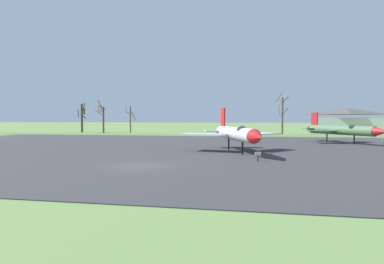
{
  "coord_description": "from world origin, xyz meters",
  "views": [
    {
      "loc": [
        8.73,
        -24.05,
        3.67
      ],
      "look_at": [
        0.83,
        16.82,
        2.01
      ],
      "focal_mm": 30.83,
      "sensor_mm": 36.0,
      "label": 1
    }
  ],
  "objects_px": {
    "jet_fighter_rear_left": "(236,133)",
    "info_placard_rear_center": "(384,142)",
    "info_placard_rear_left": "(258,156)",
    "visitor_building": "(346,120)",
    "jet_fighter_rear_center": "(342,130)"
  },
  "relations": [
    {
      "from": "jet_fighter_rear_left",
      "to": "info_placard_rear_center",
      "type": "bearing_deg",
      "value": 28.14
    },
    {
      "from": "info_placard_rear_left",
      "to": "visitor_building",
      "type": "height_order",
      "value": "visitor_building"
    },
    {
      "from": "jet_fighter_rear_center",
      "to": "visitor_building",
      "type": "xyz_separation_m",
      "value": [
        14.69,
        56.39,
        1.33
      ]
    },
    {
      "from": "jet_fighter_rear_left",
      "to": "info_placard_rear_left",
      "type": "height_order",
      "value": "jet_fighter_rear_left"
    },
    {
      "from": "info_placard_rear_center",
      "to": "info_placard_rear_left",
      "type": "distance_m",
      "value": 23.56
    },
    {
      "from": "jet_fighter_rear_center",
      "to": "jet_fighter_rear_left",
      "type": "distance_m",
      "value": 21.86
    },
    {
      "from": "jet_fighter_rear_left",
      "to": "visitor_building",
      "type": "xyz_separation_m",
      "value": [
        29.41,
        72.55,
        1.26
      ]
    },
    {
      "from": "jet_fighter_rear_center",
      "to": "jet_fighter_rear_left",
      "type": "relative_size",
      "value": 0.93
    },
    {
      "from": "jet_fighter_rear_left",
      "to": "jet_fighter_rear_center",
      "type": "bearing_deg",
      "value": 47.66
    },
    {
      "from": "info_placard_rear_center",
      "to": "jet_fighter_rear_left",
      "type": "height_order",
      "value": "jet_fighter_rear_left"
    },
    {
      "from": "info_placard_rear_left",
      "to": "jet_fighter_rear_left",
      "type": "bearing_deg",
      "value": 106.53
    },
    {
      "from": "info_placard_rear_center",
      "to": "info_placard_rear_left",
      "type": "bearing_deg",
      "value": -132.36
    },
    {
      "from": "jet_fighter_rear_left",
      "to": "info_placard_rear_left",
      "type": "bearing_deg",
      "value": -73.47
    },
    {
      "from": "info_placard_rear_left",
      "to": "visitor_building",
      "type": "distance_m",
      "value": 84.76
    },
    {
      "from": "visitor_building",
      "to": "info_placard_rear_center",
      "type": "bearing_deg",
      "value": -100.15
    }
  ]
}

